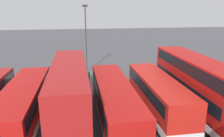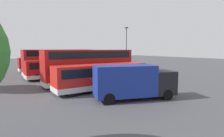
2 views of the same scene
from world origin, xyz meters
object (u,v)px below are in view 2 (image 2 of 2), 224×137
bus_single_deck_seventh (49,64)px  box_truck_blue (133,81)px  bus_single_deck_third (79,70)px  waste_bin_yellow (113,70)px  bus_single_deck_near_end (101,76)px  bus_single_deck_far_end (46,62)px  bus_double_decker_fifth (59,62)px  bus_single_deck_sixth (55,65)px  car_hatchback_silver (156,75)px  bus_double_decker_second (90,66)px  car_small_green (107,67)px  bus_single_deck_fourth (65,68)px  lamp_post_tall (126,46)px

bus_single_deck_seventh → box_truck_blue: size_ratio=1.48×
bus_single_deck_third → waste_bin_yellow: size_ratio=10.93×
bus_single_deck_near_end → bus_single_deck_far_end: (25.15, -0.97, -0.00)m
bus_single_deck_near_end → bus_double_decker_fifth: 14.46m
bus_single_deck_near_end → bus_single_deck_sixth: size_ratio=0.99×
bus_single_deck_near_end → bus_single_deck_third: same height
car_hatchback_silver → bus_double_decker_second: bearing=76.1°
bus_double_decker_fifth → car_hatchback_silver: bearing=-141.5°
car_hatchback_silver → car_small_green: (15.06, -0.98, -0.00)m
bus_single_deck_seventh → box_truck_blue: box_truck_blue is taller
bus_single_deck_sixth → car_small_green: (-1.56, -11.07, -0.92)m
bus_single_deck_third → bus_single_deck_fourth: bearing=10.1°
bus_single_deck_fourth → waste_bin_yellow: size_ratio=12.55×
bus_single_deck_sixth → car_hatchback_silver: bus_single_deck_sixth is taller
car_hatchback_silver → lamp_post_tall: size_ratio=0.50×
bus_single_deck_third → bus_single_deck_fourth: same height
bus_single_deck_fourth → bus_single_deck_far_end: same height
bus_double_decker_second → car_small_green: size_ratio=2.79×
bus_single_deck_sixth → box_truck_blue: bearing=179.7°
bus_single_deck_sixth → bus_double_decker_fifth: bearing=174.5°
bus_single_deck_near_end → lamp_post_tall: size_ratio=1.21×
bus_single_deck_sixth → bus_single_deck_far_end: 7.22m
bus_single_deck_far_end → box_truck_blue: bearing=178.9°
bus_single_deck_seventh → lamp_post_tall: size_ratio=1.29×
bus_single_deck_fourth → box_truck_blue: box_truck_blue is taller
lamp_post_tall → waste_bin_yellow: lamp_post_tall is taller
car_hatchback_silver → bus_single_deck_far_end: bearing=22.0°
bus_single_deck_far_end → lamp_post_tall: (-12.70, -12.76, 3.61)m
bus_single_deck_near_end → bus_single_deck_sixth: bearing=-1.5°
bus_single_deck_seventh → waste_bin_yellow: bearing=-132.4°
bus_single_deck_third → waste_bin_yellow: bus_single_deck_third is taller
bus_single_deck_third → box_truck_blue: size_ratio=1.31×
bus_single_deck_sixth → box_truck_blue: 22.97m
bus_single_deck_fourth → car_small_green: (5.37, -11.68, -0.92)m
car_small_green → waste_bin_yellow: car_small_green is taller
box_truck_blue → bus_double_decker_second: bearing=-1.2°
box_truck_blue → bus_double_decker_fifth: bearing=0.7°
car_small_green → bus_single_deck_far_end: bearing=50.4°
bus_single_deck_sixth → car_small_green: bus_single_deck_sixth is taller
bus_double_decker_second → bus_single_deck_near_end: bearing=171.9°
bus_single_deck_third → bus_single_deck_seventh: size_ratio=0.88×
bus_single_deck_third → bus_double_decker_fifth: size_ratio=0.87×
car_small_green → lamp_post_tall: 6.39m
bus_double_decker_second → bus_single_deck_fourth: bus_double_decker_second is taller
bus_double_decker_fifth → bus_single_deck_sixth: bearing=-5.5°
bus_single_deck_seventh → lamp_post_tall: (-9.07, -13.22, 3.61)m
bus_single_deck_near_end → box_truck_blue: box_truck_blue is taller
bus_double_decker_fifth → waste_bin_yellow: bus_double_decker_fifth is taller
car_hatchback_silver → car_small_green: size_ratio=1.04×
bus_single_deck_sixth → box_truck_blue: (-22.97, 0.12, 0.08)m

